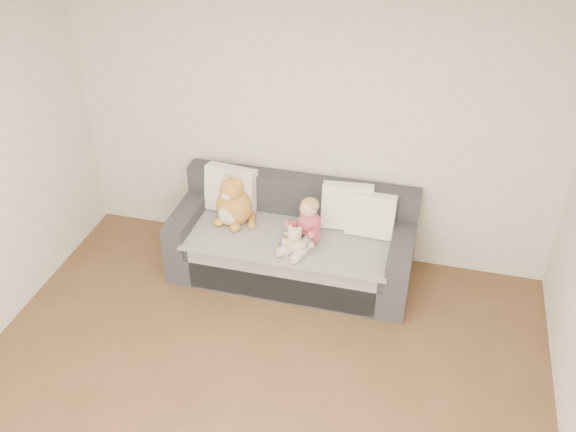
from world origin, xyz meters
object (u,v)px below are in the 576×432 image
object	(u,v)px
toddler	(307,226)
sippy_cup	(284,243)
teddy_bear	(294,242)
sofa	(293,244)
plush_cat	(233,205)

from	to	relation	value
toddler	sippy_cup	world-z (taller)	toddler
toddler	teddy_bear	distance (m)	0.19
teddy_bear	sippy_cup	xyz separation A→B (m)	(-0.10, 0.03, -0.05)
sofa	toddler	size ratio (longest dim) A/B	4.72
sofa	plush_cat	size ratio (longest dim) A/B	4.26
sippy_cup	teddy_bear	bearing A→B (deg)	-15.82
sofa	toddler	bearing A→B (deg)	-47.78
toddler	sippy_cup	distance (m)	0.25
toddler	sippy_cup	bearing A→B (deg)	-120.86
plush_cat	sippy_cup	distance (m)	0.65
sofa	toddler	distance (m)	0.43
plush_cat	sofa	bearing A→B (deg)	14.58
plush_cat	sippy_cup	size ratio (longest dim) A/B	4.22
plush_cat	teddy_bear	bearing A→B (deg)	-12.69
sofa	sippy_cup	xyz separation A→B (m)	(-0.00, -0.31, 0.23)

